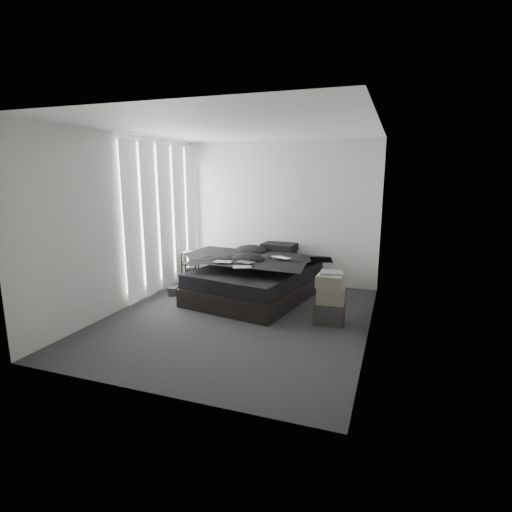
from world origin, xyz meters
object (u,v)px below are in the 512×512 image
(laptop, at_px, (279,254))
(side_stand, at_px, (190,268))
(bed, at_px, (256,289))
(box_lower, at_px, (329,313))

(laptop, xyz_separation_m, side_stand, (-1.79, 0.35, -0.47))
(bed, xyz_separation_m, laptop, (0.39, -0.02, 0.63))
(laptop, relative_size, box_lower, 0.85)
(bed, height_order, laptop, laptop)
(side_stand, distance_m, box_lower, 2.96)
(laptop, relative_size, side_stand, 0.56)
(laptop, distance_m, side_stand, 1.88)
(laptop, distance_m, box_lower, 1.36)
(bed, height_order, box_lower, box_lower)
(laptop, height_order, side_stand, laptop)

